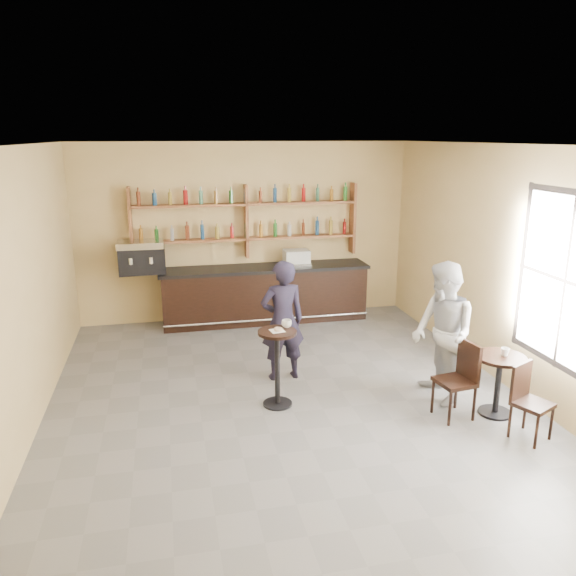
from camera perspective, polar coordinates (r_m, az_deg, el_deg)
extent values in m
plane|color=slate|center=(7.47, -0.19, -10.99)|extent=(7.00, 7.00, 0.00)
plane|color=white|center=(6.70, -0.21, 14.38)|extent=(7.00, 7.00, 0.00)
plane|color=tan|center=(10.29, -4.34, 5.70)|extent=(7.00, 0.00, 7.00)
plane|color=tan|center=(3.77, 11.36, -11.98)|extent=(7.00, 0.00, 7.00)
plane|color=tan|center=(6.95, -25.16, -0.41)|extent=(0.00, 7.00, 7.00)
plane|color=tan|center=(8.08, 21.11, 2.06)|extent=(0.00, 7.00, 7.00)
plane|color=white|center=(7.11, 26.37, 0.62)|extent=(0.00, 2.00, 2.00)
cube|color=white|center=(6.88, -1.10, -4.36)|extent=(0.19, 0.19, 0.00)
torus|color=#BF7E46|center=(6.86, -1.01, -4.21)|extent=(0.13, 0.13, 0.04)
imported|color=white|center=(6.98, -0.14, -3.65)|extent=(0.13, 0.13, 0.10)
imported|color=black|center=(7.71, -0.56, -3.33)|extent=(0.65, 0.45, 1.69)
imported|color=white|center=(7.21, 21.18, -6.07)|extent=(0.12, 0.12, 0.09)
imported|color=#ABACB1|center=(7.31, 15.44, -4.47)|extent=(0.69, 0.88, 1.81)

